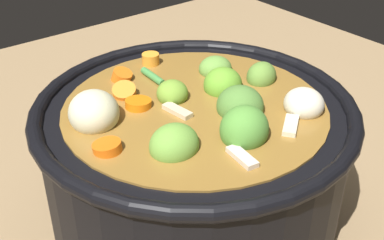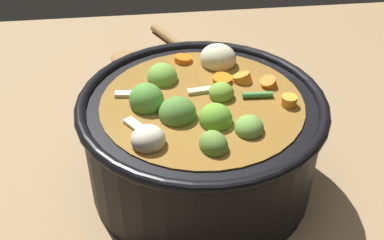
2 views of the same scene
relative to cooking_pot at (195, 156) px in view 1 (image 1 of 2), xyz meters
The scene contains 2 objects.
ground_plane 0.07m from the cooking_pot, 91.55° to the right, with size 1.10×1.10×0.00m, color #8C704C.
cooking_pot is the anchor object (origin of this frame).
Camera 1 is at (0.25, 0.31, 0.36)m, focal length 46.75 mm.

